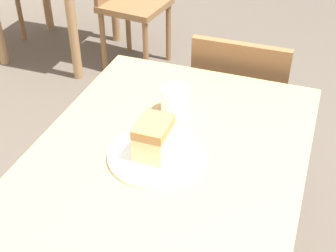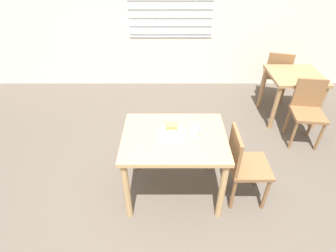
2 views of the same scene
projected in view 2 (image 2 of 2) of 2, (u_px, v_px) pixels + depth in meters
ground_plane at (168, 228)px, 2.50m from camera, size 14.00×14.00×0.00m
wall_back at (168, 2)px, 4.10m from camera, size 10.00×0.09×2.80m
dining_table_near at (174, 146)px, 2.50m from camera, size 0.97×0.75×0.75m
dining_table_far at (293, 83)px, 3.69m from camera, size 0.71×0.68×0.70m
chair_near_window at (243, 164)px, 2.54m from camera, size 0.38×0.38×0.83m
chair_far_corner at (307, 109)px, 3.32m from camera, size 0.42×0.42×0.83m
chair_far_opposite at (276, 73)px, 4.18m from camera, size 0.47×0.47×0.83m
plate at (171, 134)px, 2.45m from camera, size 0.27×0.27×0.01m
cake_slice at (171, 129)px, 2.42m from camera, size 0.11×0.08×0.10m
coffee_mug at (195, 129)px, 2.44m from camera, size 0.10×0.09×0.09m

